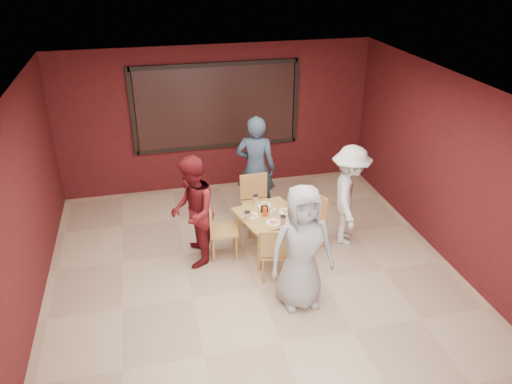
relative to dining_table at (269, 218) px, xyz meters
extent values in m
plane|color=tan|center=(-0.35, -0.87, -0.62)|extent=(7.00, 7.00, 0.00)
cube|color=black|center=(-0.35, 2.58, 1.03)|extent=(3.00, 0.02, 1.50)
cube|color=tan|center=(0.00, 0.00, 0.06)|extent=(1.08, 1.08, 0.04)
cylinder|color=tan|center=(-0.43, 0.25, -0.29)|extent=(0.07, 0.07, 0.66)
cylinder|color=tan|center=(0.25, 0.43, -0.29)|extent=(0.07, 0.07, 0.66)
cylinder|color=tan|center=(-0.25, -0.43, -0.29)|extent=(0.07, 0.07, 0.66)
cylinder|color=tan|center=(0.43, -0.25, -0.29)|extent=(0.07, 0.07, 0.66)
cylinder|color=white|center=(0.00, -0.28, 0.09)|extent=(0.22, 0.22, 0.01)
cone|color=#EEB653|center=(0.00, -0.28, 0.10)|extent=(0.21, 0.21, 0.02)
cylinder|color=beige|center=(0.12, -0.37, 0.15)|extent=(0.09, 0.09, 0.14)
cylinder|color=black|center=(0.12, -0.37, 0.23)|extent=(0.09, 0.09, 0.01)
cylinder|color=white|center=(0.00, 0.28, 0.09)|extent=(0.22, 0.22, 0.01)
cone|color=#EEB653|center=(0.00, 0.28, 0.10)|extent=(0.21, 0.21, 0.02)
cylinder|color=beige|center=(-0.12, 0.37, 0.15)|extent=(0.09, 0.09, 0.14)
cylinder|color=black|center=(-0.12, 0.37, 0.23)|extent=(0.09, 0.09, 0.01)
cylinder|color=white|center=(-0.28, 0.00, 0.09)|extent=(0.22, 0.22, 0.01)
cone|color=#EEB653|center=(-0.28, 0.00, 0.10)|extent=(0.21, 0.21, 0.02)
cylinder|color=beige|center=(-0.36, -0.12, 0.15)|extent=(0.09, 0.09, 0.14)
cylinder|color=black|center=(-0.36, -0.12, 0.23)|extent=(0.09, 0.09, 0.01)
cylinder|color=white|center=(0.28, 0.00, 0.09)|extent=(0.22, 0.22, 0.01)
cone|color=#EEB653|center=(0.28, 0.00, 0.10)|extent=(0.21, 0.21, 0.02)
cylinder|color=beige|center=(0.37, 0.12, 0.15)|extent=(0.09, 0.09, 0.14)
cylinder|color=black|center=(0.37, 0.12, 0.23)|extent=(0.09, 0.09, 0.01)
cylinder|color=silver|center=(0.08, -0.03, 0.13)|extent=(0.06, 0.06, 0.10)
cylinder|color=silver|center=(0.02, -0.07, 0.12)|extent=(0.05, 0.05, 0.08)
cylinder|color=#C13C0D|center=(-0.07, -0.05, 0.15)|extent=(0.07, 0.07, 0.15)
cube|color=black|center=(-0.05, 0.08, 0.13)|extent=(0.11, 0.06, 0.10)
cube|color=tan|center=(-0.07, -0.64, -0.18)|extent=(0.52, 0.52, 0.04)
cylinder|color=tan|center=(0.14, -0.51, -0.41)|extent=(0.04, 0.04, 0.42)
cylinder|color=tan|center=(-0.20, -0.43, -0.41)|extent=(0.04, 0.04, 0.42)
cylinder|color=tan|center=(0.06, -0.85, -0.41)|extent=(0.04, 0.04, 0.42)
cylinder|color=tan|center=(-0.28, -0.77, -0.41)|extent=(0.04, 0.04, 0.42)
cube|color=tan|center=(-0.12, -0.83, 0.07)|extent=(0.43, 0.13, 0.41)
cube|color=tan|center=(-0.03, 0.69, -0.14)|extent=(0.49, 0.49, 0.04)
cylinder|color=tan|center=(-0.21, 0.49, -0.39)|extent=(0.04, 0.04, 0.46)
cylinder|color=tan|center=(0.17, 0.50, -0.39)|extent=(0.04, 0.04, 0.46)
cylinder|color=tan|center=(-0.22, 0.87, -0.39)|extent=(0.04, 0.04, 0.46)
cylinder|color=tan|center=(0.16, 0.88, -0.39)|extent=(0.04, 0.04, 0.46)
cube|color=tan|center=(-0.03, 0.90, 0.13)|extent=(0.47, 0.06, 0.45)
cube|color=tan|center=(-0.70, 0.09, -0.17)|extent=(0.48, 0.48, 0.04)
cylinder|color=tan|center=(-0.54, -0.11, -0.41)|extent=(0.04, 0.04, 0.43)
cylinder|color=tan|center=(-0.50, 0.25, -0.41)|extent=(0.04, 0.04, 0.43)
cylinder|color=tan|center=(-0.89, -0.07, -0.41)|extent=(0.04, 0.04, 0.43)
cylinder|color=tan|center=(-0.86, 0.28, -0.41)|extent=(0.04, 0.04, 0.43)
cube|color=tan|center=(-0.90, 0.11, 0.08)|extent=(0.07, 0.44, 0.42)
cube|color=tan|center=(0.68, 0.05, -0.19)|extent=(0.54, 0.54, 0.04)
cylinder|color=tan|center=(0.46, 0.15, -0.41)|extent=(0.04, 0.04, 0.41)
cylinder|color=tan|center=(0.57, -0.17, -0.41)|extent=(0.04, 0.04, 0.41)
cylinder|color=tan|center=(0.78, 0.26, -0.41)|extent=(0.04, 0.04, 0.41)
cylinder|color=tan|center=(0.89, -0.06, -0.41)|extent=(0.04, 0.04, 0.41)
cube|color=tan|center=(0.86, 0.11, 0.06)|extent=(0.17, 0.41, 0.40)
imported|color=#989898|center=(0.11, -1.28, 0.27)|extent=(0.88, 0.58, 1.77)
imported|color=#314257|center=(0.07, 1.19, 0.32)|extent=(0.80, 0.67, 1.88)
imported|color=maroon|center=(-1.16, 0.03, 0.24)|extent=(0.75, 0.91, 1.73)
imported|color=silver|center=(1.34, 0.05, 0.21)|extent=(0.97, 1.23, 1.67)
camera|label=1|loc=(-1.73, -6.46, 3.86)|focal=35.00mm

